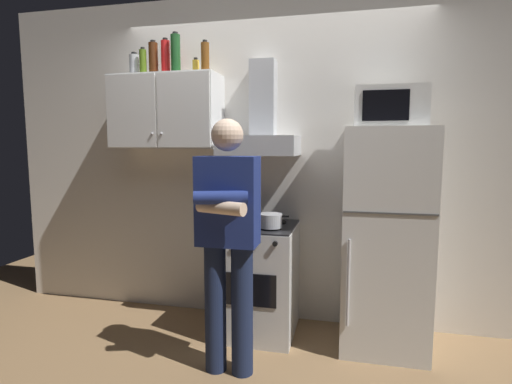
% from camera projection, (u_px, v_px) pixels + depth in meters
% --- Properties ---
extents(ground_plane, '(7.00, 7.00, 0.00)m').
position_uv_depth(ground_plane, '(256.00, 346.00, 2.94)').
color(ground_plane, olive).
extents(back_wall_tiled, '(4.80, 0.10, 2.70)m').
position_uv_depth(back_wall_tiled, '(272.00, 161.00, 3.36)').
color(back_wall_tiled, silver).
rests_on(back_wall_tiled, ground_plane).
extents(upper_cabinet, '(0.90, 0.37, 0.60)m').
position_uv_depth(upper_cabinet, '(166.00, 112.00, 3.29)').
color(upper_cabinet, silver).
extents(stove_oven, '(0.60, 0.62, 0.87)m').
position_uv_depth(stove_oven, '(257.00, 278.00, 3.14)').
color(stove_oven, silver).
rests_on(stove_oven, ground_plane).
extents(range_hood, '(0.60, 0.44, 0.75)m').
position_uv_depth(range_hood, '(261.00, 130.00, 3.13)').
color(range_hood, '#B7BABF').
extents(refrigerator, '(0.60, 0.62, 1.60)m').
position_uv_depth(refrigerator, '(385.00, 239.00, 2.88)').
color(refrigerator, white).
rests_on(refrigerator, ground_plane).
extents(microwave, '(0.48, 0.37, 0.28)m').
position_uv_depth(microwave, '(389.00, 108.00, 2.79)').
color(microwave, silver).
rests_on(microwave, refrigerator).
extents(person_standing, '(0.38, 0.33, 1.64)m').
position_uv_depth(person_standing, '(228.00, 237.00, 2.51)').
color(person_standing, '#192342').
rests_on(person_standing, ground_plane).
extents(cooking_pot, '(0.27, 0.17, 0.10)m').
position_uv_depth(cooking_pot, '(271.00, 221.00, 2.94)').
color(cooking_pot, '#B7BABF').
rests_on(cooking_pot, stove_oven).
extents(bottle_olive_oil, '(0.06, 0.06, 0.23)m').
position_uv_depth(bottle_olive_oil, '(143.00, 62.00, 3.27)').
color(bottle_olive_oil, '#4C6B19').
rests_on(bottle_olive_oil, upper_cabinet).
extents(bottle_soda_red, '(0.07, 0.07, 0.29)m').
position_uv_depth(bottle_soda_red, '(166.00, 58.00, 3.24)').
color(bottle_soda_red, red).
rests_on(bottle_soda_red, upper_cabinet).
extents(bottle_spice_jar, '(0.05, 0.05, 0.13)m').
position_uv_depth(bottle_spice_jar, '(196.00, 67.00, 3.23)').
color(bottle_spice_jar, gold).
rests_on(bottle_spice_jar, upper_cabinet).
extents(bottle_wine_green, '(0.08, 0.08, 0.33)m').
position_uv_depth(bottle_wine_green, '(176.00, 54.00, 3.19)').
color(bottle_wine_green, '#19471E').
rests_on(bottle_wine_green, upper_cabinet).
extents(bottle_rum_dark, '(0.08, 0.08, 0.28)m').
position_uv_depth(bottle_rum_dark, '(153.00, 59.00, 3.27)').
color(bottle_rum_dark, '#47230F').
rests_on(bottle_rum_dark, upper_cabinet).
extents(bottle_beer_brown, '(0.07, 0.07, 0.25)m').
position_uv_depth(bottle_beer_brown, '(205.00, 57.00, 3.13)').
color(bottle_beer_brown, brown).
rests_on(bottle_beer_brown, upper_cabinet).
extents(bottle_canister_steel, '(0.08, 0.08, 0.20)m').
position_uv_depth(bottle_canister_steel, '(134.00, 65.00, 3.33)').
color(bottle_canister_steel, '#B2B5BA').
rests_on(bottle_canister_steel, upper_cabinet).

